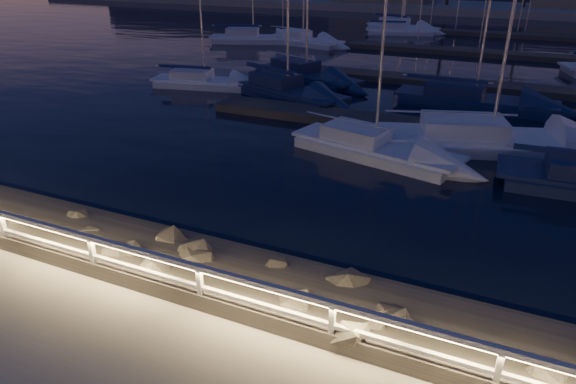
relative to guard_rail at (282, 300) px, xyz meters
name	(u,v)px	position (x,y,z in m)	size (l,w,h in m)	color
ground	(285,331)	(0.07, 0.00, -0.77)	(400.00, 400.00, 0.00)	#ADA79C
harbor_water	(468,76)	(0.07, 31.22, -1.74)	(400.00, 440.00, 0.60)	black
guard_rail	(282,300)	(0.00, 0.00, 0.00)	(44.11, 0.12, 1.06)	white
riprap	(477,360)	(3.73, 0.89, -0.86)	(36.00, 2.72, 1.38)	#5F5951
floating_docks	(472,65)	(0.07, 32.50, -1.17)	(22.00, 36.00, 0.40)	#534B45
far_shore	(507,7)	(-0.06, 74.05, -0.48)	(160.00, 14.00, 5.20)	#ADA79C
sailboat_a	(285,90)	(-8.75, 19.11, -0.91)	(8.04, 4.88, 13.37)	navy
sailboat_b	(371,146)	(-1.61, 12.05, -0.96)	(7.43, 3.70, 12.20)	white
sailboat_c	(484,138)	(2.57, 14.87, -0.90)	(9.69, 5.33, 15.86)	white
sailboat_e	(304,74)	(-9.34, 23.29, -0.90)	(8.23, 5.26, 13.75)	navy
sailboat_f	(202,81)	(-14.56, 19.36, -0.97)	(6.93, 3.28, 11.39)	white
sailboat_g	(470,99)	(1.22, 21.56, -0.93)	(8.50, 2.90, 14.24)	navy
sailboat_i	(251,37)	(-20.14, 36.19, -0.90)	(8.30, 4.88, 13.76)	white
sailboat_j	(301,40)	(-15.43, 37.07, -0.93)	(8.12, 4.06, 13.34)	white
sailboat_m	(401,26)	(-9.29, 49.95, -0.90)	(8.19, 4.76, 13.56)	white
sailboat_n	(399,30)	(-8.86, 47.31, -0.96)	(7.32, 3.81, 12.03)	white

